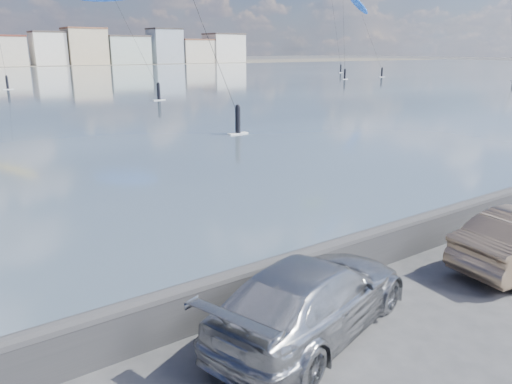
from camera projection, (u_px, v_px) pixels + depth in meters
ground at (341, 371)px, 8.83m from camera, size 700.00×700.00×0.00m
seawall at (253, 285)px, 10.79m from camera, size 400.00×0.36×1.08m
car_silver at (312, 296)px, 9.89m from camera, size 5.67×3.57×1.53m
kitesurfer_7 at (358, 5)px, 105.28m from camera, size 7.74×10.72×17.01m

